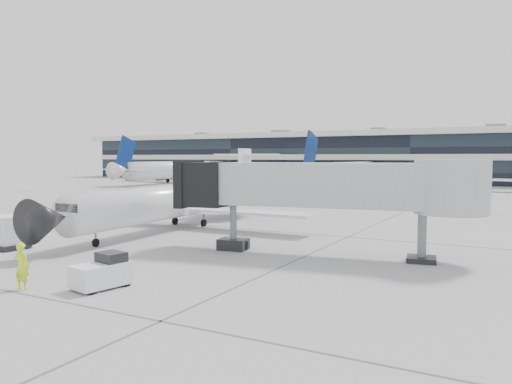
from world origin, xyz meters
The scene contains 11 objects.
ground centered at (0.00, 0.00, 0.00)m, with size 220.00×220.00×0.00m, color gray.
terminal centered at (0.00, 82.00, 5.00)m, with size 170.00×22.00×10.00m, color black.
bg_jet_left centered at (-45.00, 55.00, 0.00)m, with size 32.00×40.00×9.60m, color silver, non-canonical shape.
bg_jet_center centered at (-8.00, 55.00, 0.00)m, with size 32.00×40.00×9.60m, color silver, non-canonical shape.
regional_jet centered at (-2.98, -1.45, 2.16)m, with size 21.97×27.42×6.33m.
jet_bridge centered at (11.43, -6.72, 3.91)m, with size 16.68×5.66×5.36m.
ramp_worker centered at (2.36, -19.53, 0.98)m, with size 0.72×0.47×1.97m, color #D7FF1A.
baggage_tug centered at (5.09, -17.75, 0.65)m, with size 1.77×2.50×1.45m.
cargo_uld centered at (-6.68, -13.87, 0.97)m, with size 2.48×1.91×1.93m.
traffic_cone centered at (-10.73, 14.31, 0.23)m, with size 0.36×0.36×0.49m.
far_tug centered at (-19.06, 29.28, 0.68)m, with size 1.94×2.66×1.52m.
Camera 1 is at (20.56, -32.85, 5.48)m, focal length 35.00 mm.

